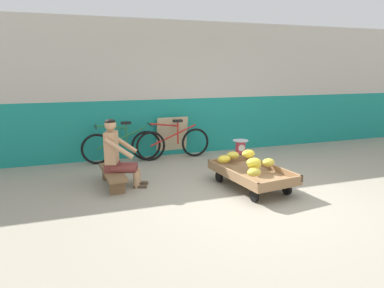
% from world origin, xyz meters
% --- Properties ---
extents(ground_plane, '(80.00, 80.00, 0.00)m').
position_xyz_m(ground_plane, '(0.00, 0.00, 0.00)').
color(ground_plane, gray).
extents(back_wall, '(16.00, 0.30, 2.95)m').
position_xyz_m(back_wall, '(0.00, 3.18, 1.48)').
color(back_wall, '#19847A').
rests_on(back_wall, ground).
extents(banana_cart, '(1.03, 1.54, 0.36)m').
position_xyz_m(banana_cart, '(0.13, 0.45, 0.24)').
color(banana_cart, '#8E6B47').
rests_on(banana_cart, ground).
extents(banana_pile, '(0.88, 1.24, 0.26)m').
position_xyz_m(banana_pile, '(0.06, 0.48, 0.46)').
color(banana_pile, gold).
rests_on(banana_pile, banana_cart).
extents(low_bench, '(0.37, 1.12, 0.27)m').
position_xyz_m(low_bench, '(-2.02, 1.28, 0.20)').
color(low_bench, brown).
rests_on(low_bench, ground).
extents(vendor_seated, '(0.73, 0.59, 1.14)m').
position_xyz_m(vendor_seated, '(-1.94, 1.25, 0.57)').
color(vendor_seated, tan).
rests_on(vendor_seated, ground).
extents(plastic_crate, '(0.36, 0.28, 0.30)m').
position_xyz_m(plastic_crate, '(0.41, 1.44, 0.15)').
color(plastic_crate, gold).
rests_on(plastic_crate, ground).
extents(weighing_scale, '(0.30, 0.30, 0.29)m').
position_xyz_m(weighing_scale, '(0.41, 1.44, 0.45)').
color(weighing_scale, '#28282D').
rests_on(weighing_scale, plastic_crate).
extents(bicycle_near_left, '(1.66, 0.48, 0.86)m').
position_xyz_m(bicycle_near_left, '(-1.68, 2.76, 0.35)').
color(bicycle_near_left, black).
rests_on(bicycle_near_left, ground).
extents(bicycle_far_left, '(1.66, 0.48, 0.86)m').
position_xyz_m(bicycle_far_left, '(-0.58, 2.68, 0.35)').
color(bicycle_far_left, black).
rests_on(bicycle_far_left, ground).
extents(sign_board, '(0.70, 0.21, 0.89)m').
position_xyz_m(sign_board, '(-0.53, 2.98, 0.44)').
color(sign_board, '#C6B289').
rests_on(sign_board, ground).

